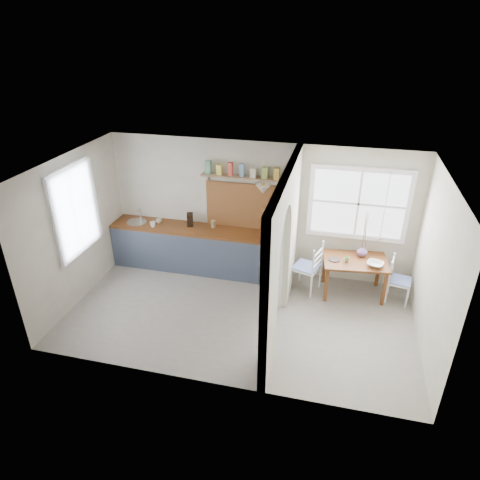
% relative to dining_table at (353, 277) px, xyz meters
% --- Properties ---
extents(floor, '(5.80, 3.20, 0.01)m').
position_rel_dining_table_xyz_m(floor, '(-1.86, -1.13, -0.35)').
color(floor, gray).
rests_on(floor, ground).
extents(ceiling, '(5.80, 3.20, 0.01)m').
position_rel_dining_table_xyz_m(ceiling, '(-1.86, -1.13, 2.25)').
color(ceiling, beige).
rests_on(ceiling, walls).
extents(walls, '(5.81, 3.21, 2.60)m').
position_rel_dining_table_xyz_m(walls, '(-1.86, -1.13, 0.95)').
color(walls, beige).
rests_on(walls, floor).
extents(partition, '(0.12, 3.20, 2.60)m').
position_rel_dining_table_xyz_m(partition, '(-1.16, -1.08, 1.10)').
color(partition, beige).
rests_on(partition, floor).
extents(kitchen_window, '(0.10, 1.16, 1.50)m').
position_rel_dining_table_xyz_m(kitchen_window, '(-4.73, -1.13, 1.30)').
color(kitchen_window, white).
rests_on(kitchen_window, walls).
extents(nook_window, '(1.76, 0.10, 1.30)m').
position_rel_dining_table_xyz_m(nook_window, '(-0.06, 0.43, 1.25)').
color(nook_window, white).
rests_on(nook_window, walls).
extents(counter, '(3.50, 0.60, 0.90)m').
position_rel_dining_table_xyz_m(counter, '(-2.99, 0.19, 0.11)').
color(counter, '#632F15').
rests_on(counter, floor).
extents(sink, '(0.40, 0.40, 0.02)m').
position_rel_dining_table_xyz_m(sink, '(-4.29, 0.17, 0.54)').
color(sink, '#B9B9BA').
rests_on(sink, counter).
extents(backsplash, '(1.65, 0.03, 0.90)m').
position_rel_dining_table_xyz_m(backsplash, '(-2.07, 0.44, 1.00)').
color(backsplash, brown).
rests_on(backsplash, walls).
extents(shelf, '(1.75, 0.20, 0.21)m').
position_rel_dining_table_xyz_m(shelf, '(-2.07, 0.36, 1.66)').
color(shelf, '#A2825D').
rests_on(shelf, walls).
extents(pendant_lamp, '(0.26, 0.26, 0.16)m').
position_rel_dining_table_xyz_m(pendant_lamp, '(-1.71, 0.02, 1.53)').
color(pendant_lamp, beige).
rests_on(pendant_lamp, ceiling).
extents(utensil_rail, '(0.02, 0.50, 0.02)m').
position_rel_dining_table_xyz_m(utensil_rail, '(-1.25, -0.23, 1.10)').
color(utensil_rail, '#B9B9BA').
rests_on(utensil_rail, partition).
extents(dining_table, '(1.19, 0.87, 0.70)m').
position_rel_dining_table_xyz_m(dining_table, '(0.00, 0.00, 0.00)').
color(dining_table, '#632F15').
rests_on(dining_table, floor).
extents(chair_left, '(0.56, 0.56, 0.98)m').
position_rel_dining_table_xyz_m(chair_left, '(-0.85, -0.07, 0.14)').
color(chair_left, white).
rests_on(chair_left, floor).
extents(chair_right, '(0.45, 0.45, 0.84)m').
position_rel_dining_table_xyz_m(chair_right, '(0.79, -0.04, 0.07)').
color(chair_right, white).
rests_on(chair_right, floor).
extents(kettle, '(0.23, 0.21, 0.24)m').
position_rel_dining_table_xyz_m(kettle, '(-1.51, 0.17, 0.67)').
color(kettle, white).
rests_on(kettle, counter).
extents(mug_a, '(0.15, 0.15, 0.10)m').
position_rel_dining_table_xyz_m(mug_a, '(-3.89, 0.03, 0.60)').
color(mug_a, white).
rests_on(mug_a, counter).
extents(mug_b, '(0.15, 0.15, 0.09)m').
position_rel_dining_table_xyz_m(mug_b, '(-3.83, 0.23, 0.60)').
color(mug_b, silver).
rests_on(mug_b, counter).
extents(knife_block, '(0.16, 0.19, 0.25)m').
position_rel_dining_table_xyz_m(knife_block, '(-3.19, 0.27, 0.68)').
color(knife_block, black).
rests_on(knife_block, counter).
extents(jar, '(0.12, 0.12, 0.14)m').
position_rel_dining_table_xyz_m(jar, '(-2.73, 0.29, 0.62)').
color(jar, olive).
rests_on(jar, counter).
extents(towel_magenta, '(0.02, 0.03, 0.50)m').
position_rel_dining_table_xyz_m(towel_magenta, '(-1.28, -0.16, -0.07)').
color(towel_magenta, '#C63A7F').
rests_on(towel_magenta, counter).
extents(towel_orange, '(0.02, 0.03, 0.48)m').
position_rel_dining_table_xyz_m(towel_orange, '(-1.28, -0.20, -0.10)').
color(towel_orange, orange).
rests_on(towel_orange, counter).
extents(bowl, '(0.35, 0.35, 0.07)m').
position_rel_dining_table_xyz_m(bowl, '(0.33, -0.12, 0.38)').
color(bowl, silver).
rests_on(bowl, dining_table).
extents(table_cup, '(0.11, 0.11, 0.09)m').
position_rel_dining_table_xyz_m(table_cup, '(-0.16, -0.09, 0.39)').
color(table_cup, '#70A764').
rests_on(table_cup, dining_table).
extents(plate, '(0.25, 0.25, 0.02)m').
position_rel_dining_table_xyz_m(plate, '(-0.37, -0.08, 0.36)').
color(plate, '#2F2525').
rests_on(plate, dining_table).
extents(vase, '(0.24, 0.24, 0.20)m').
position_rel_dining_table_xyz_m(vase, '(0.10, 0.18, 0.45)').
color(vase, slate).
rests_on(vase, dining_table).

